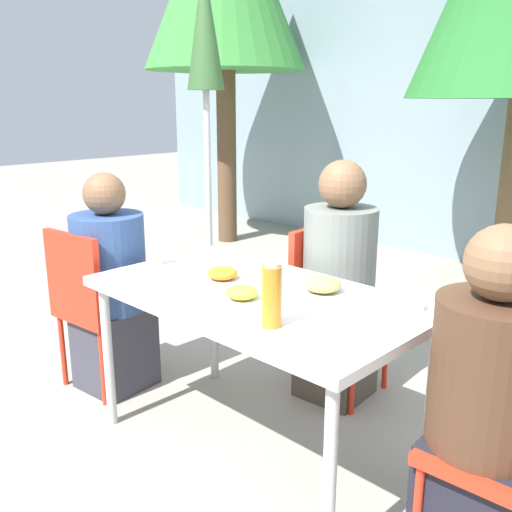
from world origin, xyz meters
TOP-DOWN VIEW (x-y plane):
  - ground_plane at (0.00, 0.00)m, footprint 24.00×24.00m
  - dining_table at (0.00, 0.00)m, footprint 1.38×0.77m
  - chair_left at (-0.98, -0.18)m, footprint 0.44×0.44m
  - person_left at (-0.94, -0.10)m, footprint 0.37×0.37m
  - chair_right at (0.99, 0.13)m, footprint 0.42×0.42m
  - person_right at (0.94, 0.05)m, footprint 0.36×0.36m
  - chair_far at (-0.13, 0.68)m, footprint 0.43×0.43m
  - person_far at (-0.05, 0.63)m, footprint 0.36×0.36m
  - closed_umbrella at (-1.37, 0.95)m, footprint 0.36×0.36m
  - plate_0 at (-0.19, -0.01)m, footprint 0.24×0.24m
  - plate_1 at (0.22, 0.16)m, footprint 0.27×0.27m
  - plate_2 at (0.05, -0.12)m, footprint 0.23×0.23m
  - bottle at (0.29, -0.22)m, footprint 0.07×0.07m
  - drinking_cup at (-0.61, -0.05)m, footprint 0.07×0.07m
  - salad_bowl at (0.52, 0.24)m, footprint 0.15×0.15m

SIDE VIEW (x-z plane):
  - ground_plane at x=0.00m, z-range 0.00..0.00m
  - chair_left at x=-0.98m, z-range 0.07..0.93m
  - chair_right at x=0.99m, z-range 0.07..0.93m
  - chair_far at x=-0.13m, z-range 0.07..0.93m
  - person_left at x=-0.94m, z-range -0.04..1.10m
  - person_right at x=0.94m, z-range -0.04..1.10m
  - person_far at x=-0.05m, z-range -0.03..1.17m
  - dining_table at x=0.00m, z-range 0.30..1.03m
  - salad_bowl at x=0.52m, z-range 0.72..0.77m
  - plate_2 at x=0.05m, z-range 0.72..0.78m
  - plate_0 at x=-0.19m, z-range 0.72..0.78m
  - plate_1 at x=0.22m, z-range 0.72..0.79m
  - drinking_cup at x=-0.61m, z-range 0.72..0.83m
  - bottle at x=0.29m, z-range 0.72..0.95m
  - closed_umbrella at x=-1.37m, z-range 0.49..2.82m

